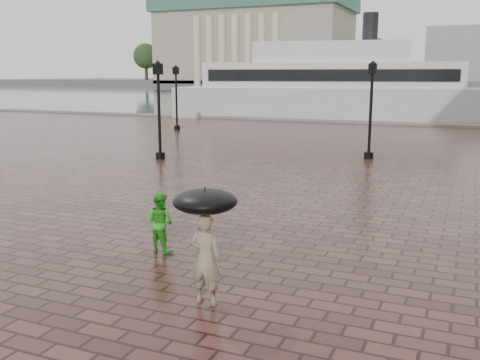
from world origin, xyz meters
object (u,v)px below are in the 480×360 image
object	(u,v)px
street_lamps	(300,103)
adult_pedestrian	(206,259)
child_pedestrian	(160,222)
ferry_near	(330,87)

from	to	relation	value
street_lamps	adult_pedestrian	bearing A→B (deg)	-77.16
child_pedestrian	ferry_near	size ratio (longest dim) A/B	0.05
adult_pedestrian	ferry_near	bearing A→B (deg)	-78.32
street_lamps	child_pedestrian	bearing A→B (deg)	-82.18
adult_pedestrian	ferry_near	world-z (taller)	ferry_near
street_lamps	ferry_near	xyz separation A→B (m)	(-3.20, 19.67, 0.43)
adult_pedestrian	ferry_near	distance (m)	41.57
child_pedestrian	ferry_near	distance (m)	39.17
street_lamps	child_pedestrian	distance (m)	19.26
child_pedestrian	ferry_near	bearing A→B (deg)	-71.44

